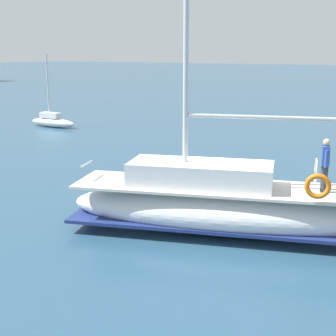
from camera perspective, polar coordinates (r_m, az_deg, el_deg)
name	(u,v)px	position (r m, az deg, el deg)	size (l,w,h in m)	color
ground_plane	(237,222)	(16.84, 7.80, -6.02)	(400.00, 400.00, 0.00)	#284C66
main_sailboat	(221,204)	(15.54, 5.98, -4.04)	(5.41, 9.86, 14.39)	silver
moored_sloop_far	(52,121)	(38.44, -12.90, 5.20)	(1.04, 4.10, 5.28)	silver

